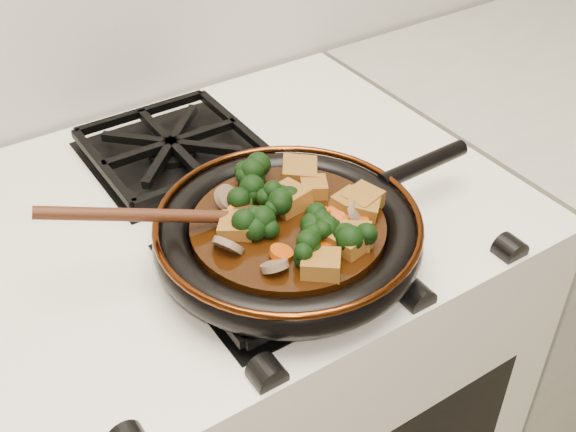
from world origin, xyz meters
TOP-DOWN VIEW (x-y plane):
  - stove at (0.00, 1.69)m, footprint 0.76×0.60m
  - burner_grate_front at (0.00, 1.55)m, footprint 0.23×0.23m
  - burner_grate_back at (0.00, 1.83)m, footprint 0.23×0.23m
  - skillet at (0.02, 1.55)m, footprint 0.44×0.32m
  - braising_sauce at (0.02, 1.55)m, footprint 0.23×0.23m
  - tofu_cube_0 at (0.07, 1.58)m, footprint 0.05×0.05m
  - tofu_cube_1 at (0.09, 1.53)m, footprint 0.05×0.04m
  - tofu_cube_2 at (0.11, 1.52)m, footprint 0.05×0.05m
  - tofu_cube_3 at (0.08, 1.62)m, footprint 0.06×0.06m
  - tofu_cube_4 at (0.06, 1.48)m, footprint 0.05×0.05m
  - tofu_cube_5 at (-0.04, 1.57)m, footprint 0.05×0.05m
  - tofu_cube_6 at (0.03, 1.58)m, footprint 0.05×0.05m
  - tofu_cube_7 at (0.00, 1.46)m, footprint 0.06×0.06m
  - tofu_cube_8 at (0.05, 1.47)m, footprint 0.04×0.05m
  - tofu_cube_9 at (0.10, 1.52)m, footprint 0.06×0.06m
  - broccoli_floret_0 at (-0.03, 1.55)m, footprint 0.07×0.07m
  - broccoli_floret_1 at (0.02, 1.64)m, footprint 0.09×0.09m
  - broccoli_floret_2 at (0.05, 1.48)m, footprint 0.07×0.06m
  - broccoli_floret_3 at (0.04, 1.51)m, footprint 0.07×0.08m
  - broccoli_floret_4 at (-0.00, 1.60)m, footprint 0.08×0.08m
  - broccoli_floret_5 at (0.02, 1.57)m, footprint 0.09×0.09m
  - broccoli_floret_6 at (-0.00, 1.49)m, footprint 0.09×0.08m
  - broccoli_floret_7 at (0.03, 1.50)m, footprint 0.07×0.07m
  - broccoli_floret_8 at (0.05, 1.47)m, footprint 0.09×0.09m
  - broccoli_floret_9 at (0.01, 1.58)m, footprint 0.07×0.07m
  - carrot_coin_0 at (0.05, 1.54)m, footprint 0.03×0.03m
  - carrot_coin_1 at (-0.03, 1.59)m, footprint 0.03×0.03m
  - carrot_coin_2 at (0.07, 1.52)m, footprint 0.03×0.03m
  - carrot_coin_3 at (0.03, 1.49)m, footprint 0.03×0.03m
  - carrot_coin_4 at (0.08, 1.50)m, footprint 0.03×0.03m
  - carrot_coin_5 at (-0.02, 1.50)m, footprint 0.03×0.03m
  - mushroom_slice_0 at (-0.04, 1.49)m, footprint 0.03×0.03m
  - mushroom_slice_1 at (-0.02, 1.62)m, footprint 0.05×0.05m
  - mushroom_slice_2 at (-0.07, 1.54)m, footprint 0.04×0.05m
  - mushroom_slice_3 at (0.05, 1.47)m, footprint 0.04×0.04m
  - mushroom_slice_4 at (0.09, 1.51)m, footprint 0.04×0.04m
  - wooden_spoon at (-0.08, 1.60)m, footprint 0.15×0.07m

SIDE VIEW (x-z plane):
  - stove at x=0.00m, z-range 0.00..0.90m
  - burner_grate_front at x=0.00m, z-range 0.90..0.93m
  - burner_grate_back at x=0.00m, z-range 0.90..0.93m
  - skillet at x=0.02m, z-range 0.92..0.97m
  - braising_sauce at x=0.02m, z-range 0.94..0.96m
  - carrot_coin_0 at x=0.05m, z-range 0.95..0.97m
  - carrot_coin_1 at x=-0.03m, z-range 0.95..0.97m
  - carrot_coin_2 at x=0.07m, z-range 0.95..0.97m
  - carrot_coin_3 at x=0.03m, z-range 0.95..0.97m
  - carrot_coin_4 at x=0.08m, z-range 0.96..0.97m
  - carrot_coin_5 at x=-0.02m, z-range 0.96..0.97m
  - mushroom_slice_0 at x=-0.04m, z-range 0.95..0.98m
  - mushroom_slice_1 at x=-0.02m, z-range 0.95..0.98m
  - mushroom_slice_2 at x=-0.07m, z-range 0.95..0.98m
  - mushroom_slice_3 at x=0.05m, z-range 0.95..0.98m
  - mushroom_slice_4 at x=0.09m, z-range 0.95..0.98m
  - tofu_cube_4 at x=0.06m, z-range 0.95..0.98m
  - tofu_cube_0 at x=0.07m, z-range 0.96..0.98m
  - tofu_cube_5 at x=-0.04m, z-range 0.95..0.98m
  - tofu_cube_1 at x=0.09m, z-range 0.95..0.98m
  - tofu_cube_7 at x=0.00m, z-range 0.95..0.98m
  - tofu_cube_8 at x=0.05m, z-range 0.95..0.98m
  - tofu_cube_9 at x=0.10m, z-range 0.95..0.98m
  - tofu_cube_2 at x=0.11m, z-range 0.96..0.98m
  - tofu_cube_3 at x=0.08m, z-range 0.95..0.98m
  - tofu_cube_6 at x=0.03m, z-range 0.95..0.98m
  - broccoli_floret_7 at x=0.03m, z-range 0.94..0.99m
  - broccoli_floret_4 at x=0.00m, z-range 0.93..1.00m
  - broccoli_floret_1 at x=0.02m, z-range 0.94..1.00m
  - broccoli_floret_0 at x=-0.03m, z-range 0.94..1.00m
  - broccoli_floret_6 at x=0.00m, z-range 0.94..1.00m
  - broccoli_floret_8 at x=0.05m, z-range 0.94..1.00m
  - broccoli_floret_3 at x=0.04m, z-range 0.94..1.01m
  - broccoli_floret_5 at x=0.02m, z-range 0.93..1.01m
  - broccoli_floret_2 at x=0.05m, z-range 0.94..1.00m
  - broccoli_floret_9 at x=0.01m, z-range 0.94..1.00m
  - wooden_spoon at x=-0.08m, z-range 0.86..1.10m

